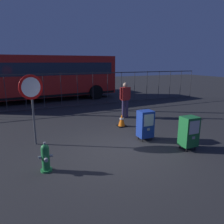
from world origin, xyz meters
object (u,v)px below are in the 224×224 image
object	(u,v)px
bus_near	(38,75)
fire_hydrant	(46,158)
stop_sign	(32,95)
traffic_cone	(122,120)
bus_far	(1,73)
newspaper_box_secondary	(189,131)
pedestrian	(125,98)
newspaper_box_primary	(145,124)

from	to	relation	value
bus_near	fire_hydrant	bearing A→B (deg)	-99.24
stop_sign	traffic_cone	size ratio (longest dim) A/B	4.21
bus_far	bus_near	bearing A→B (deg)	-66.10
newspaper_box_secondary	bus_far	xyz separation A→B (m)	(-5.93, 14.84, 1.14)
newspaper_box_secondary	pedestrian	size ratio (longest dim) A/B	0.61
fire_hydrant	newspaper_box_secondary	bearing A→B (deg)	-4.32
newspaper_box_secondary	stop_sign	distance (m)	4.89
fire_hydrant	newspaper_box_primary	world-z (taller)	newspaper_box_primary
newspaper_box_primary	newspaper_box_secondary	world-z (taller)	same
newspaper_box_primary	bus_far	xyz separation A→B (m)	(-5.15, 13.66, 1.14)
pedestrian	bus_near	xyz separation A→B (m)	(-3.36, 6.38, 0.76)
newspaper_box_secondary	pedestrian	distance (m)	4.12
fire_hydrant	stop_sign	distance (m)	2.29
newspaper_box_secondary	stop_sign	bearing A→B (deg)	152.24
newspaper_box_secondary	traffic_cone	world-z (taller)	newspaper_box_secondary
pedestrian	bus_near	bearing A→B (deg)	117.79
bus_near	bus_far	world-z (taller)	same
pedestrian	bus_far	xyz separation A→B (m)	(-5.85, 10.75, 0.76)
pedestrian	bus_near	world-z (taller)	bus_near
traffic_cone	pedestrian	bearing A→B (deg)	57.99
traffic_cone	bus_far	distance (m)	13.06
stop_sign	pedestrian	world-z (taller)	stop_sign
fire_hydrant	pedestrian	world-z (taller)	pedestrian
newspaper_box_secondary	traffic_cone	bearing A→B (deg)	106.01
pedestrian	newspaper_box_secondary	bearing A→B (deg)	-88.79
stop_sign	bus_near	size ratio (longest dim) A/B	0.21
pedestrian	stop_sign	bearing A→B (deg)	-155.70
newspaper_box_primary	stop_sign	size ratio (longest dim) A/B	0.46
stop_sign	bus_far	size ratio (longest dim) A/B	0.21
pedestrian	traffic_cone	xyz separation A→B (m)	(-0.75, -1.19, -0.69)
newspaper_box_secondary	newspaper_box_primary	bearing A→B (deg)	123.40
newspaper_box_primary	traffic_cone	xyz separation A→B (m)	(-0.05, 1.72, -0.31)
newspaper_box_secondary	bus_far	bearing A→B (deg)	111.79
fire_hydrant	bus_near	size ratio (longest dim) A/B	0.07
bus_near	bus_far	bearing A→B (deg)	114.18
newspaper_box_secondary	bus_near	world-z (taller)	bus_near
newspaper_box_primary	stop_sign	xyz separation A→B (m)	(-3.45, 1.04, 1.03)
stop_sign	bus_far	distance (m)	12.73
fire_hydrant	bus_near	world-z (taller)	bus_near
stop_sign	bus_far	xyz separation A→B (m)	(-1.70, 12.62, 0.11)
stop_sign	traffic_cone	distance (m)	3.72
fire_hydrant	bus_near	distance (m)	10.28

